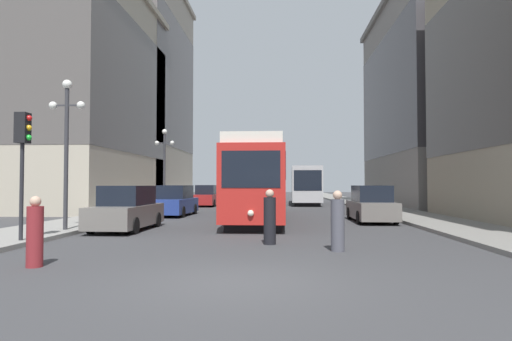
{
  "coord_description": "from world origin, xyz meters",
  "views": [
    {
      "loc": [
        0.86,
        -8.34,
        1.87
      ],
      "look_at": [
        -0.05,
        8.19,
        2.4
      ],
      "focal_mm": 30.51,
      "sensor_mm": 36.0,
      "label": 1
    }
  ],
  "objects_px": {
    "parked_car_left_far": "(127,209)",
    "pedestrian_crossing_near": "(270,219)",
    "traffic_light_near_left": "(23,142)",
    "lamp_post_left_near": "(67,131)",
    "pedestrian_crossing_far": "(338,223)",
    "transit_bus": "(305,184)",
    "parked_car_left_mid": "(175,202)",
    "parked_car_right_far": "(371,205)",
    "lamp_post_left_far": "(164,157)",
    "pedestrian_on_sidewalk": "(35,234)",
    "parked_car_left_near": "(207,196)",
    "streetcar": "(261,180)"
  },
  "relations": [
    {
      "from": "parked_car_left_far",
      "to": "pedestrian_crossing_near",
      "type": "height_order",
      "value": "parked_car_left_far"
    },
    {
      "from": "traffic_light_near_left",
      "to": "lamp_post_left_near",
      "type": "bearing_deg",
      "value": 93.93
    },
    {
      "from": "pedestrian_crossing_far",
      "to": "transit_bus",
      "type": "bearing_deg",
      "value": 40.44
    },
    {
      "from": "parked_car_left_mid",
      "to": "parked_car_right_far",
      "type": "bearing_deg",
      "value": -16.77
    },
    {
      "from": "lamp_post_left_far",
      "to": "pedestrian_on_sidewalk",
      "type": "bearing_deg",
      "value": -82.77
    },
    {
      "from": "parked_car_left_near",
      "to": "parked_car_right_far",
      "type": "distance_m",
      "value": 18.6
    },
    {
      "from": "lamp_post_left_far",
      "to": "streetcar",
      "type": "bearing_deg",
      "value": -44.57
    },
    {
      "from": "pedestrian_on_sidewalk",
      "to": "parked_car_left_near",
      "type": "bearing_deg",
      "value": 31.08
    },
    {
      "from": "parked_car_left_far",
      "to": "pedestrian_crossing_near",
      "type": "xyz_separation_m",
      "value": [
        5.97,
        -3.95,
        -0.04
      ]
    },
    {
      "from": "parked_car_left_far",
      "to": "lamp_post_left_far",
      "type": "distance_m",
      "value": 13.28
    },
    {
      "from": "parked_car_left_near",
      "to": "traffic_light_near_left",
      "type": "xyz_separation_m",
      "value": [
        -1.68,
        -24.16,
        2.35
      ]
    },
    {
      "from": "parked_car_left_mid",
      "to": "pedestrian_crossing_far",
      "type": "distance_m",
      "value": 15.63
    },
    {
      "from": "streetcar",
      "to": "pedestrian_crossing_far",
      "type": "xyz_separation_m",
      "value": [
        2.63,
        -10.99,
        -1.31
      ]
    },
    {
      "from": "transit_bus",
      "to": "parked_car_left_near",
      "type": "height_order",
      "value": "transit_bus"
    },
    {
      "from": "parked_car_left_near",
      "to": "lamp_post_left_far",
      "type": "relative_size",
      "value": 0.8
    },
    {
      "from": "transit_bus",
      "to": "pedestrian_crossing_far",
      "type": "relative_size",
      "value": 6.88
    },
    {
      "from": "parked_car_left_mid",
      "to": "pedestrian_crossing_far",
      "type": "bearing_deg",
      "value": -57.43
    },
    {
      "from": "transit_bus",
      "to": "lamp_post_left_far",
      "type": "relative_size",
      "value": 2.07
    },
    {
      "from": "traffic_light_near_left",
      "to": "lamp_post_left_near",
      "type": "xyz_separation_m",
      "value": [
        -0.22,
        3.17,
        0.72
      ]
    },
    {
      "from": "parked_car_right_far",
      "to": "pedestrian_crossing_near",
      "type": "bearing_deg",
      "value": 60.19
    },
    {
      "from": "pedestrian_crossing_near",
      "to": "pedestrian_crossing_far",
      "type": "relative_size",
      "value": 1.01
    },
    {
      "from": "pedestrian_on_sidewalk",
      "to": "traffic_light_near_left",
      "type": "bearing_deg",
      "value": 64.72
    },
    {
      "from": "transit_bus",
      "to": "lamp_post_left_near",
      "type": "height_order",
      "value": "lamp_post_left_near"
    },
    {
      "from": "streetcar",
      "to": "pedestrian_crossing_far",
      "type": "relative_size",
      "value": 8.48
    },
    {
      "from": "pedestrian_on_sidewalk",
      "to": "lamp_post_left_far",
      "type": "distance_m",
      "value": 21.17
    },
    {
      "from": "parked_car_left_far",
      "to": "pedestrian_crossing_near",
      "type": "relative_size",
      "value": 2.68
    },
    {
      "from": "transit_bus",
      "to": "traffic_light_near_left",
      "type": "distance_m",
      "value": 30.75
    },
    {
      "from": "pedestrian_crossing_near",
      "to": "parked_car_left_mid",
      "type": "bearing_deg",
      "value": -119.78
    },
    {
      "from": "transit_bus",
      "to": "parked_car_left_mid",
      "type": "height_order",
      "value": "transit_bus"
    },
    {
      "from": "traffic_light_near_left",
      "to": "pedestrian_on_sidewalk",
      "type": "bearing_deg",
      "value": -54.84
    },
    {
      "from": "pedestrian_crossing_near",
      "to": "lamp_post_left_far",
      "type": "relative_size",
      "value": 0.3
    },
    {
      "from": "streetcar",
      "to": "pedestrian_on_sidewalk",
      "type": "xyz_separation_m",
      "value": [
        -4.54,
        -13.71,
        -1.35
      ]
    },
    {
      "from": "streetcar",
      "to": "pedestrian_on_sidewalk",
      "type": "distance_m",
      "value": 14.5
    },
    {
      "from": "streetcar",
      "to": "transit_bus",
      "type": "bearing_deg",
      "value": 80.04
    },
    {
      "from": "parked_car_left_near",
      "to": "pedestrian_on_sidewalk",
      "type": "distance_m",
      "value": 27.6
    },
    {
      "from": "lamp_post_left_near",
      "to": "lamp_post_left_far",
      "type": "bearing_deg",
      "value": 90.0
    },
    {
      "from": "traffic_light_near_left",
      "to": "lamp_post_left_near",
      "type": "relative_size",
      "value": 0.69
    },
    {
      "from": "parked_car_left_mid",
      "to": "traffic_light_near_left",
      "type": "relative_size",
      "value": 1.19
    },
    {
      "from": "streetcar",
      "to": "pedestrian_crossing_far",
      "type": "height_order",
      "value": "streetcar"
    },
    {
      "from": "parked_car_right_far",
      "to": "parked_car_left_far",
      "type": "bearing_deg",
      "value": 22.73
    },
    {
      "from": "pedestrian_crossing_near",
      "to": "traffic_light_near_left",
      "type": "height_order",
      "value": "traffic_light_near_left"
    },
    {
      "from": "parked_car_left_near",
      "to": "parked_car_left_mid",
      "type": "distance_m",
      "value": 11.39
    },
    {
      "from": "lamp_post_left_far",
      "to": "traffic_light_near_left",
      "type": "bearing_deg",
      "value": -89.28
    },
    {
      "from": "lamp_post_left_near",
      "to": "transit_bus",
      "type": "bearing_deg",
      "value": 67.57
    },
    {
      "from": "parked_car_left_far",
      "to": "pedestrian_on_sidewalk",
      "type": "bearing_deg",
      "value": -83.65
    },
    {
      "from": "parked_car_left_mid",
      "to": "pedestrian_on_sidewalk",
      "type": "xyz_separation_m",
      "value": [
        0.73,
        -16.2,
        -0.1
      ]
    },
    {
      "from": "parked_car_right_far",
      "to": "lamp_post_left_near",
      "type": "xyz_separation_m",
      "value": [
        -12.75,
        -5.87,
        3.07
      ]
    },
    {
      "from": "parked_car_left_near",
      "to": "lamp_post_left_near",
      "type": "bearing_deg",
      "value": -93.08
    },
    {
      "from": "streetcar",
      "to": "pedestrian_crossing_near",
      "type": "height_order",
      "value": "streetcar"
    },
    {
      "from": "pedestrian_crossing_far",
      "to": "lamp_post_left_far",
      "type": "xyz_separation_m",
      "value": [
        -9.8,
        18.05,
        3.06
      ]
    }
  ]
}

